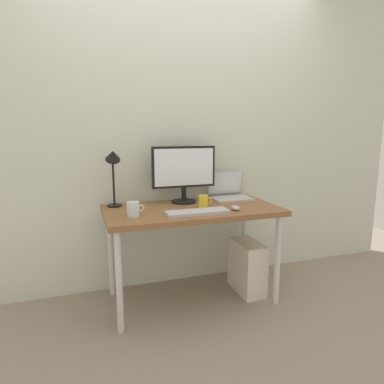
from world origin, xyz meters
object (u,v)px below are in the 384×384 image
object	(u,v)px
keyboard	(197,212)
mouse	(235,208)
desk_lamp	(113,164)
coffee_mug	(204,201)
computer_tower	(247,267)
monitor	(184,171)
desk	(192,217)
laptop	(229,192)
glass_cup	(133,209)

from	to	relation	value
keyboard	mouse	size ratio (longest dim) A/B	4.89
desk_lamp	mouse	world-z (taller)	desk_lamp
coffee_mug	computer_tower	bearing A→B (deg)	-1.06
mouse	monitor	bearing A→B (deg)	125.99
desk	mouse	world-z (taller)	mouse
monitor	computer_tower	size ratio (longest dim) A/B	1.23
monitor	mouse	bearing A→B (deg)	-54.01
keyboard	laptop	bearing A→B (deg)	43.60
laptop	mouse	world-z (taller)	laptop
laptop	desk_lamp	xyz separation A→B (m)	(-0.95, -0.02, 0.27)
monitor	keyboard	bearing A→B (deg)	-93.85
coffee_mug	computer_tower	world-z (taller)	coffee_mug
laptop	coffee_mug	xyz separation A→B (m)	(-0.32, -0.24, -0.01)
monitor	desk	bearing A→B (deg)	-90.07
monitor	coffee_mug	size ratio (longest dim) A/B	4.89
monitor	computer_tower	distance (m)	0.93
keyboard	mouse	xyz separation A→B (m)	(0.30, 0.02, 0.01)
glass_cup	desk	bearing A→B (deg)	14.32
keyboard	computer_tower	bearing A→B (deg)	18.72
mouse	coffee_mug	world-z (taller)	coffee_mug
laptop	coffee_mug	bearing A→B (deg)	-143.43
monitor	mouse	world-z (taller)	monitor
mouse	computer_tower	world-z (taller)	mouse
coffee_mug	desk_lamp	bearing A→B (deg)	160.81
desk	mouse	bearing A→B (deg)	-32.80
laptop	glass_cup	bearing A→B (deg)	-158.75
coffee_mug	glass_cup	size ratio (longest dim) A/B	0.89
desk	desk_lamp	size ratio (longest dim) A/B	2.83
computer_tower	desk_lamp	bearing A→B (deg)	167.37
laptop	keyboard	size ratio (longest dim) A/B	0.73
keyboard	computer_tower	distance (m)	0.74
desk_lamp	keyboard	distance (m)	0.72
desk_lamp	monitor	bearing A→B (deg)	-0.07
laptop	monitor	bearing A→B (deg)	-177.36
desk	keyboard	bearing A→B (deg)	-97.74
desk	glass_cup	xyz separation A→B (m)	(-0.46, -0.12, 0.12)
monitor	computer_tower	bearing A→B (deg)	-25.90
laptop	glass_cup	xyz separation A→B (m)	(-0.86, -0.34, -0.01)
mouse	glass_cup	bearing A→B (deg)	175.31
laptop	keyboard	world-z (taller)	laptop
desk_lamp	desk	bearing A→B (deg)	-20.21
computer_tower	desk	bearing A→B (deg)	176.83
desk	monitor	bearing A→B (deg)	89.93
keyboard	coffee_mug	size ratio (longest dim) A/B	4.16
desk_lamp	glass_cup	bearing A→B (deg)	-74.35
desk	keyboard	distance (m)	0.21
computer_tower	laptop	bearing A→B (deg)	103.78
desk	computer_tower	size ratio (longest dim) A/B	3.07
mouse	glass_cup	size ratio (longest dim) A/B	0.76
laptop	keyboard	distance (m)	0.60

